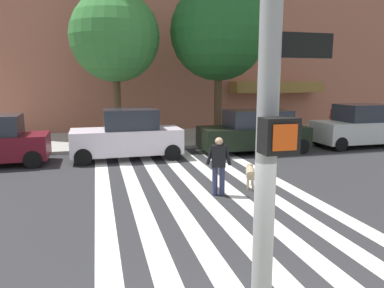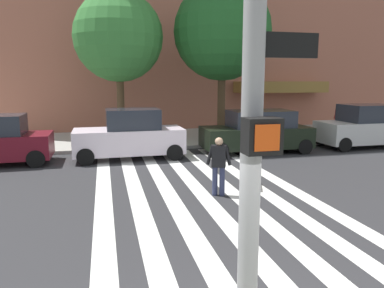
{
  "view_description": "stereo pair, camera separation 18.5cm",
  "coord_description": "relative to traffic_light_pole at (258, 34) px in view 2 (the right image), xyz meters",
  "views": [
    {
      "loc": [
        -2.01,
        -3.01,
        3.17
      ],
      "look_at": [
        0.49,
        6.49,
        1.45
      ],
      "focal_mm": 34.02,
      "sensor_mm": 36.0,
      "label": 1
    },
    {
      "loc": [
        -1.83,
        -3.06,
        3.17
      ],
      "look_at": [
        0.49,
        6.49,
        1.45
      ],
      "focal_mm": 34.02,
      "sensor_mm": 36.0,
      "label": 2
    }
  ],
  "objects": [
    {
      "name": "ground_plane",
      "position": [
        0.65,
        7.0,
        -3.52
      ],
      "size": [
        160.0,
        160.0,
        0.0
      ],
      "primitive_type": "plane",
      "color": "#2B2B2D"
    },
    {
      "name": "sidewalk_far",
      "position": [
        0.65,
        16.64,
        -3.45
      ],
      "size": [
        80.0,
        6.0,
        0.15
      ],
      "primitive_type": "cube",
      "color": "#A5A39B",
      "rests_on": "ground_plane"
    },
    {
      "name": "crosswalk_stripes",
      "position": [
        1.42,
        7.0,
        -3.52
      ],
      "size": [
        5.85,
        12.69,
        0.01
      ],
      "color": "silver",
      "rests_on": "ground_plane"
    },
    {
      "name": "traffic_light_pole",
      "position": [
        0.0,
        0.0,
        0.0
      ],
      "size": [
        0.74,
        0.46,
        5.8
      ],
      "color": "gray",
      "rests_on": "sidewalk_near"
    },
    {
      "name": "parked_car_behind_first",
      "position": [
        -0.18,
        12.15,
        -2.58
      ],
      "size": [
        4.41,
        1.96,
        2.03
      ],
      "color": "silver",
      "rests_on": "ground_plane"
    },
    {
      "name": "parked_car_third_in_line",
      "position": [
        5.4,
        12.15,
        -2.61
      ],
      "size": [
        4.79,
        2.08,
        1.87
      ],
      "color": "black",
      "rests_on": "ground_plane"
    },
    {
      "name": "parked_car_fourth_in_line",
      "position": [
        10.97,
        12.15,
        -2.55
      ],
      "size": [
        4.37,
        2.02,
        2.04
      ],
      "color": "beige",
      "rests_on": "ground_plane"
    },
    {
      "name": "street_tree_nearest",
      "position": [
        -0.35,
        15.73,
        1.7
      ],
      "size": [
        4.31,
        4.31,
        7.24
      ],
      "color": "#4C3823",
      "rests_on": "sidewalk_far"
    },
    {
      "name": "street_tree_middle",
      "position": [
        4.79,
        15.42,
        2.07
      ],
      "size": [
        4.93,
        4.93,
        7.92
      ],
      "color": "#4C3823",
      "rests_on": "sidewalk_far"
    },
    {
      "name": "pedestrian_dog_walker",
      "position": [
        1.84,
        6.61,
        -2.59
      ],
      "size": [
        0.69,
        0.36,
        1.64
      ],
      "color": "#282D4C",
      "rests_on": "ground_plane"
    },
    {
      "name": "dog_on_leash",
      "position": [
        3.02,
        7.13,
        -3.08
      ],
      "size": [
        0.55,
        1.09,
        0.65
      ],
      "color": "tan",
      "rests_on": "ground_plane"
    },
    {
      "name": "pedestrian_bystander",
      "position": [
        11.67,
        15.17,
        -2.44
      ],
      "size": [
        0.31,
        0.71,
        1.64
      ],
      "color": "#282D4C",
      "rests_on": "sidewalk_far"
    }
  ]
}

